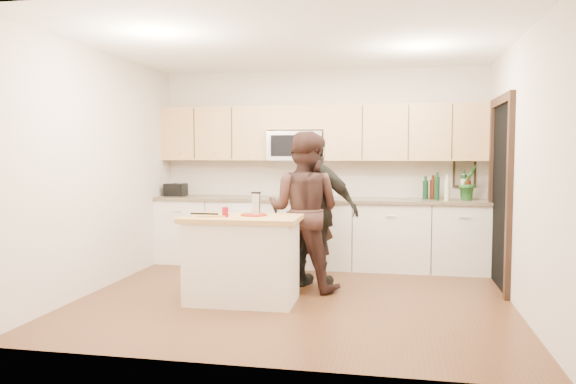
% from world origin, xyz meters
% --- Properties ---
extents(floor, '(4.50, 4.50, 0.00)m').
position_xyz_m(floor, '(0.00, 0.00, 0.00)').
color(floor, '#51321B').
rests_on(floor, ground).
extents(room_shell, '(4.52, 4.02, 2.71)m').
position_xyz_m(room_shell, '(0.00, 0.00, 1.73)').
color(room_shell, beige).
rests_on(room_shell, ground).
extents(back_cabinetry, '(4.50, 0.66, 0.94)m').
position_xyz_m(back_cabinetry, '(0.00, 1.69, 0.47)').
color(back_cabinetry, silver).
rests_on(back_cabinetry, ground).
extents(upper_cabinetry, '(4.50, 0.33, 0.75)m').
position_xyz_m(upper_cabinetry, '(0.03, 1.83, 1.84)').
color(upper_cabinetry, tan).
rests_on(upper_cabinetry, ground).
extents(microwave, '(0.76, 0.41, 0.40)m').
position_xyz_m(microwave, '(-0.31, 1.80, 1.65)').
color(microwave, silver).
rests_on(microwave, ground).
extents(doorway, '(0.06, 1.25, 2.20)m').
position_xyz_m(doorway, '(2.23, 0.90, 1.16)').
color(doorway, black).
rests_on(doorway, ground).
extents(framed_picture, '(0.30, 0.03, 0.38)m').
position_xyz_m(framed_picture, '(1.95, 1.98, 1.28)').
color(framed_picture, black).
rests_on(framed_picture, ground).
extents(dish_towel, '(0.34, 0.60, 0.48)m').
position_xyz_m(dish_towel, '(-0.95, 1.50, 0.80)').
color(dish_towel, white).
rests_on(dish_towel, ground).
extents(island, '(1.21, 0.72, 0.90)m').
position_xyz_m(island, '(-0.51, -0.29, 0.45)').
color(island, silver).
rests_on(island, ground).
extents(red_plate, '(0.28, 0.28, 0.02)m').
position_xyz_m(red_plate, '(-0.40, -0.21, 0.91)').
color(red_plate, maroon).
rests_on(red_plate, island).
extents(box_grater, '(0.09, 0.06, 0.23)m').
position_xyz_m(box_grater, '(-0.38, -0.20, 1.03)').
color(box_grater, silver).
rests_on(box_grater, red_plate).
extents(drink_glass, '(0.06, 0.06, 0.10)m').
position_xyz_m(drink_glass, '(-0.66, -0.38, 0.95)').
color(drink_glass, maroon).
rests_on(drink_glass, island).
extents(cutting_board, '(0.28, 0.20, 0.02)m').
position_xyz_m(cutting_board, '(-0.79, -0.35, 0.91)').
color(cutting_board, tan).
rests_on(cutting_board, island).
extents(tongs, '(0.30, 0.03, 0.02)m').
position_xyz_m(tongs, '(-0.89, -0.36, 0.92)').
color(tongs, black).
rests_on(tongs, cutting_board).
extents(knife, '(0.23, 0.03, 0.01)m').
position_xyz_m(knife, '(-0.92, -0.51, 0.92)').
color(knife, silver).
rests_on(knife, cutting_board).
extents(toaster, '(0.28, 0.24, 0.18)m').
position_xyz_m(toaster, '(-2.04, 1.67, 1.03)').
color(toaster, black).
rests_on(toaster, back_cabinetry).
extents(bottle_cluster, '(0.61, 0.25, 0.39)m').
position_xyz_m(bottle_cluster, '(1.72, 1.71, 1.11)').
color(bottle_cluster, black).
rests_on(bottle_cluster, back_cabinetry).
extents(orchid, '(0.33, 0.32, 0.47)m').
position_xyz_m(orchid, '(1.97, 1.72, 1.17)').
color(orchid, '#286629').
rests_on(orchid, back_cabinetry).
extents(woman_left, '(0.56, 0.38, 1.50)m').
position_xyz_m(woman_left, '(0.01, 1.13, 0.75)').
color(woman_left, black).
rests_on(woman_left, ground).
extents(woman_center, '(0.98, 0.83, 1.79)m').
position_xyz_m(woman_center, '(0.03, 0.37, 0.90)').
color(woman_center, black).
rests_on(woman_center, ground).
extents(woman_right, '(1.11, 0.67, 1.77)m').
position_xyz_m(woman_right, '(0.14, 0.51, 0.88)').
color(woman_right, black).
rests_on(woman_right, ground).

